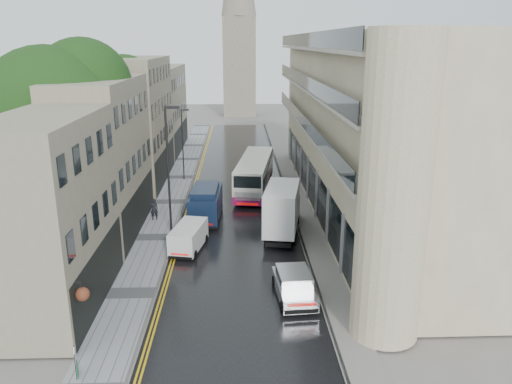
{
  "coord_description": "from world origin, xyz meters",
  "views": [
    {
      "loc": [
        0.14,
        -14.3,
        13.52
      ],
      "look_at": [
        1.31,
        18.0,
        3.78
      ],
      "focal_mm": 35.0,
      "sensor_mm": 36.0,
      "label": 1
    }
  ],
  "objects_px": {
    "silver_hatchback": "(283,299)",
    "white_lorry": "(266,217)",
    "estate_sign": "(75,363)",
    "lamp_post_near": "(168,172)",
    "cream_bus": "(237,183)",
    "lamp_post_far": "(183,145)",
    "pedestrian": "(154,209)",
    "white_van": "(171,244)",
    "tree_near": "(55,142)",
    "navy_van": "(189,210)",
    "tree_far": "(107,123)"
  },
  "relations": [
    {
      "from": "white_lorry",
      "to": "lamp_post_far",
      "type": "distance_m",
      "value": 18.36
    },
    {
      "from": "cream_bus",
      "to": "lamp_post_far",
      "type": "bearing_deg",
      "value": 136.78
    },
    {
      "from": "tree_near",
      "to": "white_lorry",
      "type": "xyz_separation_m",
      "value": [
        14.52,
        -1.77,
        -5.03
      ]
    },
    {
      "from": "lamp_post_near",
      "to": "lamp_post_far",
      "type": "bearing_deg",
      "value": 94.7
    },
    {
      "from": "lamp_post_far",
      "to": "estate_sign",
      "type": "xyz_separation_m",
      "value": [
        -1.33,
        -31.16,
        -2.96
      ]
    },
    {
      "from": "pedestrian",
      "to": "lamp_post_near",
      "type": "bearing_deg",
      "value": 99.6
    },
    {
      "from": "lamp_post_near",
      "to": "white_lorry",
      "type": "bearing_deg",
      "value": -12.27
    },
    {
      "from": "silver_hatchback",
      "to": "estate_sign",
      "type": "height_order",
      "value": "silver_hatchback"
    },
    {
      "from": "lamp_post_far",
      "to": "tree_near",
      "type": "bearing_deg",
      "value": -122.05
    },
    {
      "from": "lamp_post_near",
      "to": "lamp_post_far",
      "type": "relative_size",
      "value": 1.3
    },
    {
      "from": "tree_near",
      "to": "lamp_post_far",
      "type": "xyz_separation_m",
      "value": [
        7.09,
        14.93,
        -3.29
      ]
    },
    {
      "from": "tree_near",
      "to": "silver_hatchback",
      "type": "bearing_deg",
      "value": -37.28
    },
    {
      "from": "tree_far",
      "to": "cream_bus",
      "type": "xyz_separation_m",
      "value": [
        12.23,
        -4.88,
        -4.66
      ]
    },
    {
      "from": "tree_far",
      "to": "pedestrian",
      "type": "bearing_deg",
      "value": -60.54
    },
    {
      "from": "lamp_post_near",
      "to": "cream_bus",
      "type": "bearing_deg",
      "value": 61.46
    },
    {
      "from": "white_van",
      "to": "lamp_post_near",
      "type": "height_order",
      "value": "lamp_post_near"
    },
    {
      "from": "navy_van",
      "to": "estate_sign",
      "type": "bearing_deg",
      "value": -97.84
    },
    {
      "from": "white_van",
      "to": "estate_sign",
      "type": "relative_size",
      "value": 3.42
    },
    {
      "from": "silver_hatchback",
      "to": "estate_sign",
      "type": "bearing_deg",
      "value": -156.02
    },
    {
      "from": "tree_near",
      "to": "lamp_post_near",
      "type": "height_order",
      "value": "tree_near"
    },
    {
      "from": "cream_bus",
      "to": "white_lorry",
      "type": "height_order",
      "value": "white_lorry"
    },
    {
      "from": "silver_hatchback",
      "to": "white_lorry",
      "type": "bearing_deg",
      "value": 87.87
    },
    {
      "from": "pedestrian",
      "to": "white_lorry",
      "type": "bearing_deg",
      "value": 130.63
    },
    {
      "from": "cream_bus",
      "to": "silver_hatchback",
      "type": "distance_m",
      "value": 19.6
    },
    {
      "from": "cream_bus",
      "to": "lamp_post_far",
      "type": "height_order",
      "value": "lamp_post_far"
    },
    {
      "from": "navy_van",
      "to": "white_lorry",
      "type": "bearing_deg",
      "value": -25.62
    },
    {
      "from": "navy_van",
      "to": "lamp_post_far",
      "type": "xyz_separation_m",
      "value": [
        -1.84,
        13.72,
        2.21
      ]
    },
    {
      "from": "silver_hatchback",
      "to": "white_van",
      "type": "relative_size",
      "value": 1.08
    },
    {
      "from": "navy_van",
      "to": "lamp_post_near",
      "type": "height_order",
      "value": "lamp_post_near"
    },
    {
      "from": "tree_near",
      "to": "pedestrian",
      "type": "xyz_separation_m",
      "value": [
        6.0,
        2.9,
        -5.95
      ]
    },
    {
      "from": "silver_hatchback",
      "to": "lamp_post_far",
      "type": "height_order",
      "value": "lamp_post_far"
    },
    {
      "from": "tree_far",
      "to": "lamp_post_near",
      "type": "distance_m",
      "value": 14.99
    },
    {
      "from": "pedestrian",
      "to": "lamp_post_far",
      "type": "xyz_separation_m",
      "value": [
        1.09,
        12.04,
        2.66
      ]
    },
    {
      "from": "tree_far",
      "to": "white_lorry",
      "type": "bearing_deg",
      "value": -46.09
    },
    {
      "from": "tree_near",
      "to": "white_lorry",
      "type": "bearing_deg",
      "value": -6.94
    },
    {
      "from": "white_van",
      "to": "lamp_post_far",
      "type": "bearing_deg",
      "value": 104.9
    },
    {
      "from": "tree_near",
      "to": "pedestrian",
      "type": "height_order",
      "value": "tree_near"
    },
    {
      "from": "white_van",
      "to": "navy_van",
      "type": "height_order",
      "value": "navy_van"
    },
    {
      "from": "navy_van",
      "to": "estate_sign",
      "type": "height_order",
      "value": "navy_van"
    },
    {
      "from": "white_lorry",
      "to": "lamp_post_near",
      "type": "relative_size",
      "value": 0.79
    },
    {
      "from": "cream_bus",
      "to": "estate_sign",
      "type": "bearing_deg",
      "value": -97.36
    },
    {
      "from": "white_van",
      "to": "estate_sign",
      "type": "xyz_separation_m",
      "value": [
        -2.44,
        -12.12,
        -0.22
      ]
    },
    {
      "from": "cream_bus",
      "to": "white_lorry",
      "type": "bearing_deg",
      "value": -70.48
    },
    {
      "from": "white_lorry",
      "to": "pedestrian",
      "type": "distance_m",
      "value": 9.75
    },
    {
      "from": "cream_bus",
      "to": "estate_sign",
      "type": "xyz_separation_m",
      "value": [
        -6.77,
        -24.35,
        -0.87
      ]
    },
    {
      "from": "silver_hatchback",
      "to": "pedestrian",
      "type": "bearing_deg",
      "value": 117.66
    },
    {
      "from": "tree_near",
      "to": "lamp_post_far",
      "type": "height_order",
      "value": "tree_near"
    },
    {
      "from": "silver_hatchback",
      "to": "white_van",
      "type": "bearing_deg",
      "value": 128.49
    },
    {
      "from": "silver_hatchback",
      "to": "estate_sign",
      "type": "distance_m",
      "value": 10.35
    },
    {
      "from": "white_van",
      "to": "estate_sign",
      "type": "distance_m",
      "value": 12.36
    }
  ]
}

